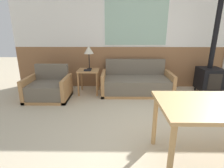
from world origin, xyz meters
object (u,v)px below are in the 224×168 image
Objects in this scene: armchair at (49,89)px; table_lamp at (89,50)px; couch at (136,84)px; wood_stove at (210,73)px; side_table at (89,74)px.

armchair is 1.65× the size of table_lamp.
couch is 0.73× the size of wood_stove.
wood_stove is at bearing 1.42° from armchair.
couch reaches higher than armchair.
table_lamp is (0.02, 0.09, 0.57)m from side_table.
couch is at bearing -179.64° from wood_stove.
couch is 1.21m from side_table.
couch is 1.81× the size of armchair.
table_lamp reaches higher than side_table.
armchair is at bearing -168.85° from couch.
table_lamp is at bearing 79.34° from side_table.
couch is 2.87× the size of side_table.
couch is 1.42m from table_lamp.
side_table is 2.99m from wood_stove.
wood_stove is (3.86, 0.42, 0.29)m from armchair.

